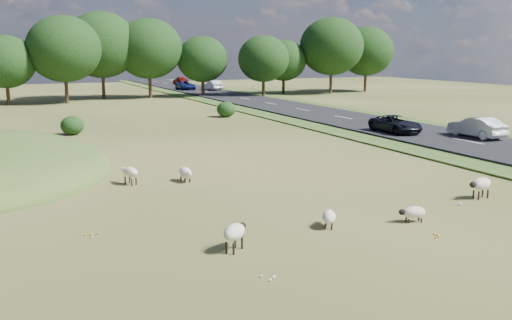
{
  "coord_description": "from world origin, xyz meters",
  "views": [
    {
      "loc": [
        -9.56,
        -21.92,
        6.43
      ],
      "look_at": [
        2.0,
        4.0,
        1.0
      ],
      "focal_mm": 40.0,
      "sensor_mm": 36.0,
      "label": 1
    }
  ],
  "objects_px": {
    "sheep_1": "(481,184)",
    "car_4": "(396,124)",
    "sheep_0": "(235,232)",
    "car_1": "(186,85)",
    "car_2": "(477,127)",
    "sheep_3": "(329,217)",
    "sheep_2": "(130,172)",
    "sheep_5": "(413,212)",
    "car_5": "(213,85)",
    "car_3": "(180,80)",
    "sheep_4": "(185,173)"
  },
  "relations": [
    {
      "from": "car_1",
      "to": "sheep_5",
      "type": "bearing_deg",
      "value": -100.51
    },
    {
      "from": "sheep_1",
      "to": "sheep_5",
      "type": "height_order",
      "value": "sheep_1"
    },
    {
      "from": "sheep_1",
      "to": "car_4",
      "type": "bearing_deg",
      "value": -124.84
    },
    {
      "from": "sheep_3",
      "to": "sheep_2",
      "type": "bearing_deg",
      "value": 61.22
    },
    {
      "from": "sheep_5",
      "to": "car_2",
      "type": "height_order",
      "value": "car_2"
    },
    {
      "from": "sheep_2",
      "to": "sheep_4",
      "type": "height_order",
      "value": "sheep_2"
    },
    {
      "from": "car_2",
      "to": "sheep_3",
      "type": "bearing_deg",
      "value": 33.31
    },
    {
      "from": "sheep_5",
      "to": "sheep_4",
      "type": "bearing_deg",
      "value": -45.9
    },
    {
      "from": "sheep_2",
      "to": "car_2",
      "type": "relative_size",
      "value": 0.28
    },
    {
      "from": "sheep_2",
      "to": "sheep_0",
      "type": "bearing_deg",
      "value": 165.07
    },
    {
      "from": "sheep_0",
      "to": "car_1",
      "type": "relative_size",
      "value": 0.24
    },
    {
      "from": "sheep_4",
      "to": "car_1",
      "type": "height_order",
      "value": "car_1"
    },
    {
      "from": "car_5",
      "to": "sheep_3",
      "type": "bearing_deg",
      "value": 73.52
    },
    {
      "from": "sheep_0",
      "to": "sheep_5",
      "type": "distance_m",
      "value": 7.41
    },
    {
      "from": "sheep_2",
      "to": "car_1",
      "type": "relative_size",
      "value": 0.25
    },
    {
      "from": "sheep_4",
      "to": "car_2",
      "type": "bearing_deg",
      "value": 97.52
    },
    {
      "from": "sheep_3",
      "to": "sheep_4",
      "type": "xyz_separation_m",
      "value": [
        -2.6,
        9.46,
        0.05
      ]
    },
    {
      "from": "sheep_1",
      "to": "car_5",
      "type": "bearing_deg",
      "value": -108.43
    },
    {
      "from": "sheep_0",
      "to": "sheep_1",
      "type": "xyz_separation_m",
      "value": [
        12.43,
        1.79,
        0.02
      ]
    },
    {
      "from": "sheep_3",
      "to": "sheep_5",
      "type": "xyz_separation_m",
      "value": [
        3.28,
        -0.75,
        -0.02
      ]
    },
    {
      "from": "sheep_3",
      "to": "sheep_1",
      "type": "bearing_deg",
      "value": -50.7
    },
    {
      "from": "car_5",
      "to": "sheep_1",
      "type": "bearing_deg",
      "value": 79.82
    },
    {
      "from": "sheep_0",
      "to": "car_3",
      "type": "xyz_separation_m",
      "value": [
        24.85,
        89.45,
        0.3
      ]
    },
    {
      "from": "car_2",
      "to": "car_4",
      "type": "bearing_deg",
      "value": -49.65
    },
    {
      "from": "sheep_5",
      "to": "sheep_3",
      "type": "bearing_deg",
      "value": 1.25
    },
    {
      "from": "sheep_1",
      "to": "sheep_4",
      "type": "relative_size",
      "value": 1.07
    },
    {
      "from": "sheep_2",
      "to": "car_5",
      "type": "height_order",
      "value": "car_5"
    },
    {
      "from": "car_5",
      "to": "car_1",
      "type": "bearing_deg",
      "value": -36.32
    },
    {
      "from": "sheep_3",
      "to": "sheep_5",
      "type": "bearing_deg",
      "value": -69.62
    },
    {
      "from": "car_1",
      "to": "car_2",
      "type": "relative_size",
      "value": 1.11
    },
    {
      "from": "sheep_0",
      "to": "car_1",
      "type": "height_order",
      "value": "car_1"
    },
    {
      "from": "car_3",
      "to": "car_5",
      "type": "height_order",
      "value": "car_5"
    },
    {
      "from": "sheep_2",
      "to": "car_3",
      "type": "xyz_separation_m",
      "value": [
        26.01,
        78.59,
        0.32
      ]
    },
    {
      "from": "car_4",
      "to": "car_5",
      "type": "relative_size",
      "value": 1.01
    },
    {
      "from": "car_3",
      "to": "sheep_5",
      "type": "bearing_deg",
      "value": 78.94
    },
    {
      "from": "sheep_1",
      "to": "car_2",
      "type": "xyz_separation_m",
      "value": [
        12.42,
        12.74,
        0.34
      ]
    },
    {
      "from": "sheep_1",
      "to": "car_4",
      "type": "relative_size",
      "value": 0.29
    },
    {
      "from": "sheep_0",
      "to": "sheep_4",
      "type": "relative_size",
      "value": 0.97
    },
    {
      "from": "sheep_4",
      "to": "car_4",
      "type": "bearing_deg",
      "value": 111.25
    },
    {
      "from": "sheep_4",
      "to": "car_1",
      "type": "xyz_separation_m",
      "value": [
        19.54,
        63.38,
        0.49
      ]
    },
    {
      "from": "car_1",
      "to": "sheep_3",
      "type": "bearing_deg",
      "value": -103.08
    },
    {
      "from": "sheep_2",
      "to": "sheep_4",
      "type": "xyz_separation_m",
      "value": [
        2.67,
        -0.48,
        -0.16
      ]
    },
    {
      "from": "car_4",
      "to": "sheep_2",
      "type": "bearing_deg",
      "value": -159.86
    },
    {
      "from": "sheep_5",
      "to": "car_1",
      "type": "height_order",
      "value": "car_1"
    },
    {
      "from": "car_2",
      "to": "car_3",
      "type": "relative_size",
      "value": 0.96
    },
    {
      "from": "sheep_2",
      "to": "sheep_5",
      "type": "xyz_separation_m",
      "value": [
        8.56,
        -10.7,
        -0.22
      ]
    },
    {
      "from": "car_2",
      "to": "car_1",
      "type": "bearing_deg",
      "value": -86.33
    },
    {
      "from": "car_1",
      "to": "car_4",
      "type": "bearing_deg",
      "value": -90.0
    },
    {
      "from": "sheep_4",
      "to": "car_3",
      "type": "distance_m",
      "value": 82.45
    },
    {
      "from": "sheep_5",
      "to": "car_5",
      "type": "height_order",
      "value": "car_5"
    }
  ]
}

